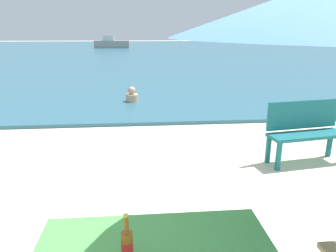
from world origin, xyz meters
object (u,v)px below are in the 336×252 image
beer_bottle_amber (127,242)px  swimmer_person (132,96)px  boat_ferry (111,43)px  bench_teal_center (305,128)px

beer_bottle_amber → swimmer_person: 7.11m
swimmer_person → boat_ferry: size_ratio=0.11×
swimmer_person → boat_ferry: (-2.69, 26.84, 0.32)m
beer_bottle_amber → bench_teal_center: (2.58, 2.89, -0.31)m
beer_bottle_amber → bench_teal_center: 3.89m
beer_bottle_amber → boat_ferry: size_ratio=0.07×
bench_teal_center → boat_ferry: (-5.40, 31.04, 0.02)m
beer_bottle_amber → boat_ferry: boat_ferry is taller
boat_ferry → beer_bottle_amber: bearing=-85.2°
beer_bottle_amber → swimmer_person: bearing=91.0°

